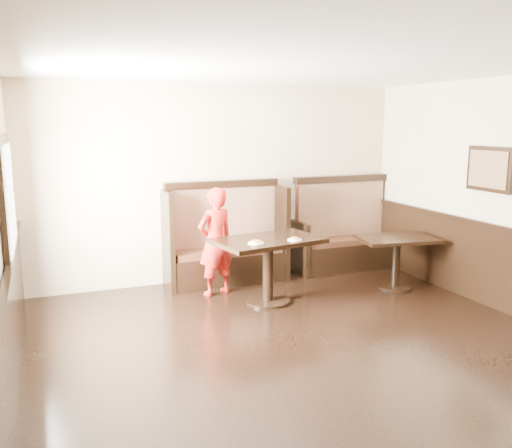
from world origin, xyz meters
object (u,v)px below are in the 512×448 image
booth_neighbor (344,238)px  table_main (268,254)px  booth_main (225,246)px  table_neighbor (396,250)px  child (216,242)px

booth_neighbor → table_main: size_ratio=1.15×
booth_main → table_neighbor: bearing=-29.3°
booth_main → child: size_ratio=1.22×
booth_main → table_neighbor: booth_main is taller
booth_neighbor → table_neighbor: 1.18m
booth_main → child: 0.64m
table_neighbor → child: 2.49m
booth_neighbor → booth_main: bearing=179.9°
booth_main → table_neighbor: (2.09, -1.17, 0.01)m
booth_neighbor → child: size_ratio=1.15×
booth_main → child: (-0.31, -0.52, 0.19)m
booth_neighbor → table_main: bearing=-148.0°
child → table_neighbor: bearing=147.7°
table_main → child: 0.77m
booth_main → table_main: bearing=-79.7°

